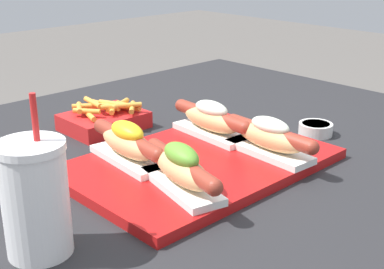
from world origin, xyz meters
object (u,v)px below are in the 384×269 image
object	(u,v)px
hot_dog_2	(128,143)
fries_basket	(105,119)
serving_tray	(200,163)
hot_dog_0	(181,169)
hot_dog_3	(211,119)
drink_cup	(35,199)
hot_dog_1	(269,137)
sauce_bowl	(316,128)

from	to	relation	value
hot_dog_2	fries_basket	xyz separation A→B (m)	(0.10, 0.22, -0.03)
serving_tray	hot_dog_0	distance (m)	0.13
hot_dog_2	hot_dog_3	distance (m)	0.20
drink_cup	fries_basket	bearing A→B (deg)	45.25
hot_dog_0	hot_dog_2	world-z (taller)	hot_dog_0
hot_dog_1	drink_cup	world-z (taller)	drink_cup
hot_dog_1	hot_dog_3	world-z (taller)	hot_dog_3
sauce_bowl	hot_dog_3	bearing A→B (deg)	150.23
serving_tray	sauce_bowl	size ratio (longest dim) A/B	6.57
hot_dog_1	hot_dog_2	world-z (taller)	hot_dog_2
hot_dog_0	sauce_bowl	xyz separation A→B (m)	(0.40, 0.03, -0.04)
hot_dog_1	serving_tray	bearing A→B (deg)	144.84
serving_tray	hot_dog_2	xyz separation A→B (m)	(-0.10, 0.08, 0.04)
serving_tray	hot_dog_1	size ratio (longest dim) A/B	2.18
hot_dog_0	hot_dog_1	world-z (taller)	hot_dog_0
hot_dog_0	hot_dog_1	size ratio (longest dim) A/B	0.98
hot_dog_0	drink_cup	distance (m)	0.24
hot_dog_2	hot_dog_1	bearing A→B (deg)	-36.16
serving_tray	sauce_bowl	world-z (taller)	sauce_bowl
fries_basket	hot_dog_3	bearing A→B (deg)	-65.95
drink_cup	sauce_bowl	bearing A→B (deg)	0.77
hot_dog_1	fries_basket	bearing A→B (deg)	105.92
sauce_bowl	fries_basket	size ratio (longest dim) A/B	0.43
hot_dog_2	drink_cup	distance (m)	0.27
hot_dog_2	hot_dog_3	world-z (taller)	hot_dog_2
hot_dog_3	sauce_bowl	world-z (taller)	hot_dog_3
hot_dog_2	hot_dog_3	xyz separation A→B (m)	(0.20, -0.01, -0.00)
hot_dog_3	fries_basket	bearing A→B (deg)	114.05
serving_tray	drink_cup	bearing A→B (deg)	-171.31
hot_dog_0	sauce_bowl	size ratio (longest dim) A/B	2.95
hot_dog_1	hot_dog_2	size ratio (longest dim) A/B	1.00
sauce_bowl	fries_basket	bearing A→B (deg)	131.46
serving_tray	hot_dog_2	bearing A→B (deg)	142.83
serving_tray	fries_basket	xyz separation A→B (m)	(-0.00, 0.29, 0.01)
hot_dog_0	sauce_bowl	distance (m)	0.41
drink_cup	fries_basket	xyz separation A→B (m)	(0.34, 0.34, -0.06)
serving_tray	hot_dog_3	size ratio (longest dim) A/B	2.18
drink_cup	fries_basket	distance (m)	0.49
hot_dog_3	sauce_bowl	bearing A→B (deg)	-29.77
sauce_bowl	fries_basket	xyz separation A→B (m)	(-0.30, 0.34, 0.01)
fries_basket	sauce_bowl	bearing A→B (deg)	-48.54
drink_cup	serving_tray	bearing A→B (deg)	8.69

